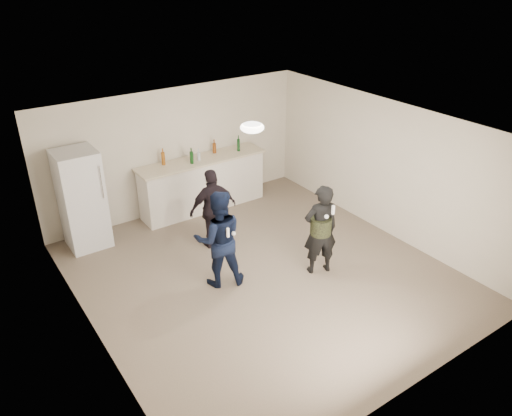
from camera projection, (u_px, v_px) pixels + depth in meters
floor at (263, 274)px, 8.27m from camera, size 6.00×6.00×0.00m
ceiling at (264, 129)px, 7.13m from camera, size 6.00×6.00×0.00m
wall_back at (176, 151)px, 9.90m from camera, size 6.00×0.00×6.00m
wall_front at (420, 309)px, 5.51m from camera, size 6.00×0.00×6.00m
wall_left at (86, 263)px, 6.31m from camera, size 0.00×6.00×6.00m
wall_right at (386, 168)px, 9.09m from camera, size 0.00×6.00×6.00m
counter at (203, 185)px, 10.18m from camera, size 2.60×0.56×1.05m
counter_top at (202, 160)px, 9.93m from camera, size 2.68×0.64×0.04m
fridge at (82, 200)px, 8.73m from camera, size 0.70×0.70×1.80m
fridge_handle at (101, 182)px, 8.42m from camera, size 0.02×0.02×0.60m
ceiling_dome at (252, 127)px, 7.37m from camera, size 0.36×0.36×0.16m
shaker at (192, 157)px, 9.78m from camera, size 0.08×0.08×0.17m
man at (219, 239)px, 7.72m from camera, size 0.95×0.85×1.61m
woman at (321, 230)px, 8.02m from camera, size 0.66×0.53×1.56m
camo_shorts at (321, 226)px, 7.99m from camera, size 0.34×0.34×0.28m
spectator at (213, 209)px, 8.77m from camera, size 0.90×0.46×1.48m
remote_man at (228, 233)px, 7.40m from camera, size 0.04×0.04×0.15m
nunchuk_man at (234, 234)px, 7.52m from camera, size 0.07×0.07×0.07m
remote_woman at (333, 210)px, 7.62m from camera, size 0.04×0.04×0.15m
nunchuk_woman at (326, 217)px, 7.64m from camera, size 0.07×0.07×0.07m
bottle_cluster at (200, 153)px, 9.90m from camera, size 1.67×0.33×0.26m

